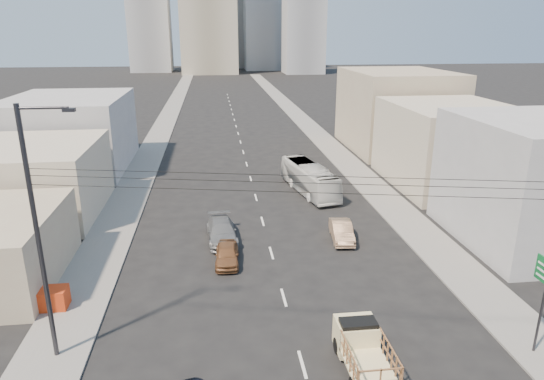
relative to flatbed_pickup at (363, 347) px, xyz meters
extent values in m
cube|color=slate|center=(-14.43, 68.53, -1.03)|extent=(3.50, 180.00, 0.12)
cube|color=slate|center=(9.07, 68.53, -1.03)|extent=(3.50, 180.00, 0.12)
cube|color=silver|center=(-2.68, 0.53, -1.09)|extent=(0.15, 2.00, 0.01)
cube|color=silver|center=(-2.68, 6.53, -1.09)|extent=(0.15, 2.00, 0.01)
cube|color=silver|center=(-2.68, 12.53, -1.09)|extent=(0.15, 2.00, 0.01)
cube|color=silver|center=(-2.68, 18.53, -1.09)|extent=(0.15, 2.00, 0.01)
cube|color=silver|center=(-2.68, 24.53, -1.09)|extent=(0.15, 2.00, 0.01)
cube|color=silver|center=(-2.68, 30.53, -1.09)|extent=(0.15, 2.00, 0.01)
cube|color=silver|center=(-2.68, 36.53, -1.09)|extent=(0.15, 2.00, 0.01)
cube|color=silver|center=(-2.68, 42.53, -1.09)|extent=(0.15, 2.00, 0.01)
cube|color=silver|center=(-2.68, 48.53, -1.09)|extent=(0.15, 2.00, 0.01)
cube|color=silver|center=(-2.68, 54.53, -1.09)|extent=(0.15, 2.00, 0.01)
cube|color=silver|center=(-2.68, 60.53, -1.09)|extent=(0.15, 2.00, 0.01)
cube|color=silver|center=(-2.68, 66.53, -1.09)|extent=(0.15, 2.00, 0.01)
cube|color=silver|center=(-2.68, 72.53, -1.09)|extent=(0.15, 2.00, 0.01)
cube|color=silver|center=(-2.68, 78.53, -1.09)|extent=(0.15, 2.00, 0.01)
cube|color=silver|center=(-2.68, 84.53, -1.09)|extent=(0.15, 2.00, 0.01)
cube|color=silver|center=(-2.68, 90.53, -1.09)|extent=(0.15, 2.00, 0.01)
cube|color=silver|center=(-2.68, 96.53, -1.09)|extent=(0.15, 2.00, 0.01)
cube|color=silver|center=(-2.68, 102.53, -1.09)|extent=(0.15, 2.00, 0.01)
cube|color=beige|center=(0.00, -0.90, -0.39)|extent=(1.90, 3.00, 0.12)
cube|color=beige|center=(0.00, 1.10, -0.14)|extent=(1.90, 1.60, 1.50)
cube|color=black|center=(0.00, 0.85, 0.46)|extent=(1.70, 0.90, 0.70)
cylinder|color=black|center=(-0.85, 1.20, -0.71)|extent=(0.25, 0.76, 0.76)
cylinder|color=black|center=(0.85, 1.20, -0.71)|extent=(0.25, 0.76, 0.76)
imported|color=silver|center=(2.54, 25.49, 0.29)|extent=(4.19, 10.23, 2.78)
imported|color=brown|center=(-5.80, 11.36, -0.44)|extent=(1.72, 3.89, 1.30)
imported|color=#967458|center=(2.76, 14.16, -0.41)|extent=(1.88, 4.27, 1.36)
imported|color=slate|center=(-6.05, 15.08, -0.36)|extent=(2.37, 5.19, 1.47)
cylinder|color=#2D2D33|center=(8.52, 0.03, 1.41)|extent=(0.12, 0.12, 5.00)
cylinder|color=#2D2D33|center=(-14.18, 2.53, 4.91)|extent=(0.22, 0.22, 12.00)
cylinder|color=#2D2D33|center=(-13.18, 2.53, 10.71)|extent=(2.00, 0.12, 0.12)
cube|color=#2D2D33|center=(-12.18, 2.53, 10.61)|extent=(0.50, 0.25, 0.15)
cylinder|color=black|center=(-2.68, 0.03, 8.21)|extent=(23.01, 5.02, 0.02)
cylinder|color=black|center=(-2.68, 0.03, 7.91)|extent=(23.01, 5.02, 0.02)
cylinder|color=black|center=(-2.68, 0.03, 7.51)|extent=(23.01, 5.02, 0.02)
cube|color=red|center=(-15.68, 6.86, -0.78)|extent=(1.80, 1.20, 0.38)
cube|color=red|center=(-15.68, 6.86, -0.40)|extent=(1.80, 1.20, 0.38)
cube|color=red|center=(-15.68, 6.86, -0.02)|extent=(1.80, 1.20, 0.38)
cube|color=#99999B|center=(16.32, 12.53, 3.41)|extent=(10.00, 12.00, 9.00)
cube|color=#BCB197|center=(16.82, 26.53, 2.91)|extent=(11.00, 14.00, 8.00)
cube|color=tan|center=(17.32, 42.53, 3.91)|extent=(12.00, 16.00, 10.00)
cube|color=#BCB197|center=(-21.68, 22.53, 1.91)|extent=(11.00, 12.00, 6.00)
cube|color=#99999B|center=(-22.18, 37.53, 2.91)|extent=(12.00, 16.00, 8.00)
cube|color=gray|center=(15.32, 183.53, 18.91)|extent=(16.00, 16.00, 40.00)
cube|color=gray|center=(-28.68, 178.53, 15.91)|extent=(15.00, 15.00, 34.00)
cube|color=#99999B|center=(3.32, 198.53, 20.91)|extent=(18.00, 18.00, 44.00)
cube|color=gray|center=(27.32, 163.53, 12.91)|extent=(14.00, 14.00, 28.00)
camera|label=1|loc=(-6.38, -18.03, 13.64)|focal=32.00mm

